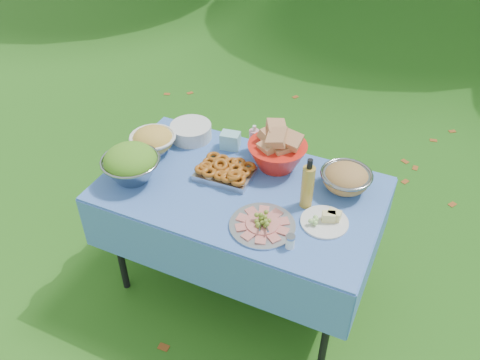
% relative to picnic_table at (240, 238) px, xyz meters
% --- Properties ---
extents(ground, '(80.00, 80.00, 0.00)m').
position_rel_picnic_table_xyz_m(ground, '(0.00, 0.00, -0.38)').
color(ground, '#0C3D0B').
rests_on(ground, ground).
extents(picnic_table, '(1.46, 0.86, 0.76)m').
position_rel_picnic_table_xyz_m(picnic_table, '(0.00, 0.00, 0.00)').
color(picnic_table, '#77B0E5').
rests_on(picnic_table, ground).
extents(salad_bowl, '(0.33, 0.33, 0.20)m').
position_rel_picnic_table_xyz_m(salad_bowl, '(-0.55, -0.17, 0.48)').
color(salad_bowl, gray).
rests_on(salad_bowl, picnic_table).
extents(pasta_bowl_white, '(0.32, 0.32, 0.14)m').
position_rel_picnic_table_xyz_m(pasta_bowl_white, '(-0.59, 0.10, 0.45)').
color(pasta_bowl_white, silver).
rests_on(pasta_bowl_white, picnic_table).
extents(plate_stack, '(0.31, 0.31, 0.09)m').
position_rel_picnic_table_xyz_m(plate_stack, '(-0.46, 0.30, 0.43)').
color(plate_stack, silver).
rests_on(plate_stack, picnic_table).
extents(wipes_box, '(0.12, 0.09, 0.10)m').
position_rel_picnic_table_xyz_m(wipes_box, '(-0.20, 0.30, 0.43)').
color(wipes_box, '#87CAD1').
rests_on(wipes_box, picnic_table).
extents(sanitizer_bottle, '(0.08, 0.08, 0.16)m').
position_rel_picnic_table_xyz_m(sanitizer_bottle, '(-0.07, 0.34, 0.46)').
color(sanitizer_bottle, pink).
rests_on(sanitizer_bottle, picnic_table).
extents(bread_bowl, '(0.36, 0.36, 0.22)m').
position_rel_picnic_table_xyz_m(bread_bowl, '(0.10, 0.25, 0.49)').
color(bread_bowl, red).
rests_on(bread_bowl, picnic_table).
extents(pasta_bowl_steel, '(0.29, 0.29, 0.14)m').
position_rel_picnic_table_xyz_m(pasta_bowl_steel, '(0.50, 0.22, 0.45)').
color(pasta_bowl_steel, gray).
rests_on(pasta_bowl_steel, picnic_table).
extents(fried_tray, '(0.31, 0.22, 0.07)m').
position_rel_picnic_table_xyz_m(fried_tray, '(-0.12, 0.05, 0.42)').
color(fried_tray, '#ACACB1').
rests_on(fried_tray, picnic_table).
extents(charcuterie_platter, '(0.40, 0.40, 0.07)m').
position_rel_picnic_table_xyz_m(charcuterie_platter, '(0.22, -0.22, 0.42)').
color(charcuterie_platter, '#B4B6BC').
rests_on(charcuterie_platter, picnic_table).
extents(oil_bottle, '(0.07, 0.07, 0.28)m').
position_rel_picnic_table_xyz_m(oil_bottle, '(0.35, 0.01, 0.52)').
color(oil_bottle, '#B28D30').
rests_on(oil_bottle, picnic_table).
extents(cheese_plate, '(0.24, 0.24, 0.06)m').
position_rel_picnic_table_xyz_m(cheese_plate, '(0.48, -0.07, 0.41)').
color(cheese_plate, silver).
rests_on(cheese_plate, picnic_table).
extents(shaker, '(0.05, 0.05, 0.07)m').
position_rel_picnic_table_xyz_m(shaker, '(0.38, -0.29, 0.42)').
color(shaker, white).
rests_on(shaker, picnic_table).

